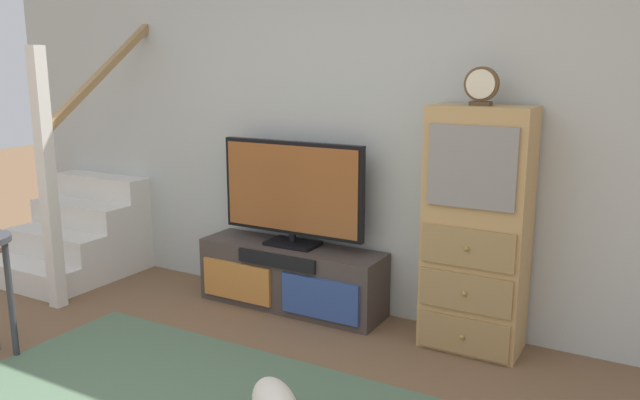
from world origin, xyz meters
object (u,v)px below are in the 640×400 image
media_console (291,277)px  television (292,191)px  desk_clock (481,86)px  side_cabinet (477,231)px

media_console → television: 0.61m
television → desk_clock: size_ratio=5.03×
side_cabinet → desk_clock: 0.83m
television → side_cabinet: (1.28, -0.01, -0.11)m
media_console → side_cabinet: side_cabinet is taller
media_console → television: bearing=90.0°
television → desk_clock: desk_clock is taller
side_cabinet → desk_clock: bearing=-129.7°
desk_clock → television: bearing=178.7°
television → desk_clock: 1.46m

